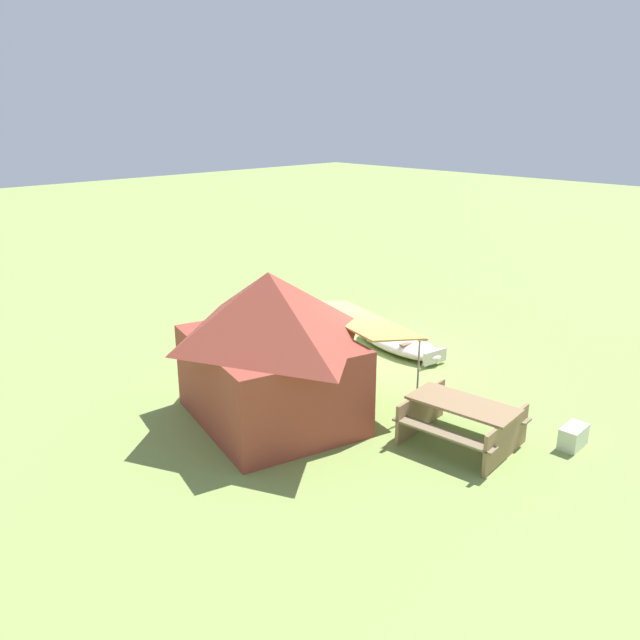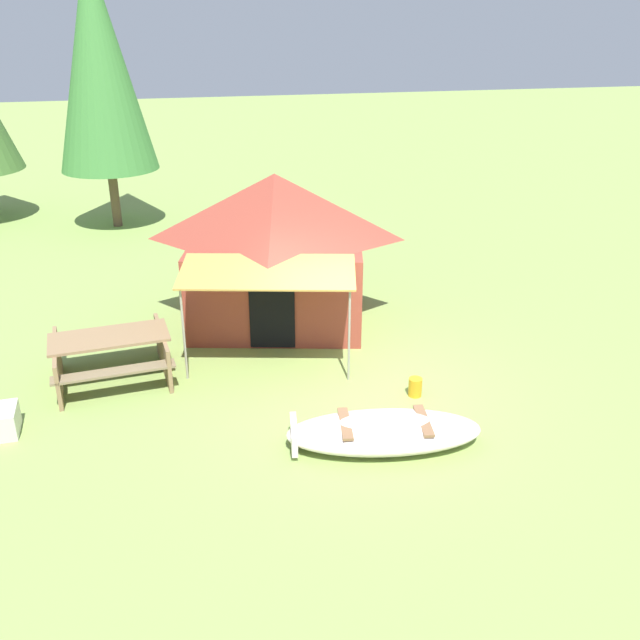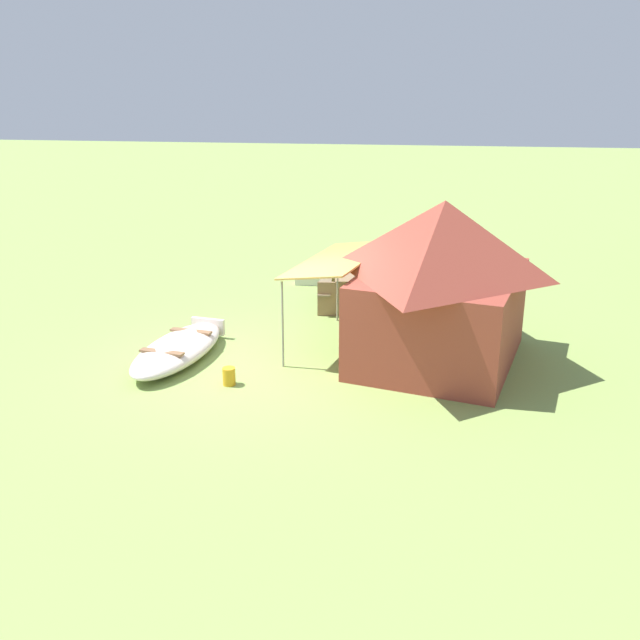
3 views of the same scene
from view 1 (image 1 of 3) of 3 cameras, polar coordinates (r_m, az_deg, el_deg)
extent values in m
plane|color=#839E4E|center=(14.11, 2.69, -4.22)|extent=(80.00, 80.00, 0.00)
ellipsoid|color=silver|center=(15.14, 6.89, -1.95)|extent=(2.71, 1.39, 0.39)
ellipsoid|color=#504A46|center=(15.13, 6.90, -1.84)|extent=(2.49, 1.24, 0.14)
cube|color=#885F3F|center=(15.46, 5.64, -0.88)|extent=(0.26, 0.77, 0.04)
cube|color=#885F3F|center=(14.74, 8.25, -1.95)|extent=(0.26, 0.77, 0.04)
cube|color=silver|center=(14.34, 10.06, -3.20)|extent=(0.18, 0.65, 0.29)
cube|color=#963C2E|center=(11.59, -4.35, -5.20)|extent=(3.51, 3.10, 1.56)
pyramid|color=#963C2E|center=(11.12, -4.52, 1.28)|extent=(3.79, 3.35, 1.18)
cube|color=black|center=(12.18, 0.91, -4.60)|extent=(0.74, 0.21, 1.24)
cube|color=#C19245|center=(12.13, 3.27, 0.08)|extent=(2.91, 1.78, 0.20)
cylinder|color=gray|center=(13.67, 2.05, -1.64)|extent=(0.04, 0.04, 1.48)
cylinder|color=gray|center=(11.76, 8.59, -5.22)|extent=(0.04, 0.04, 1.48)
cube|color=#8E6F4C|center=(11.01, 12.48, -7.22)|extent=(1.85, 0.99, 0.04)
cube|color=#7E6C4E|center=(11.64, 13.84, -7.43)|extent=(1.79, 0.44, 0.04)
cube|color=#7E6C4E|center=(10.63, 10.77, -9.76)|extent=(1.79, 0.44, 0.04)
cube|color=#8E6F4C|center=(10.88, 16.06, -10.03)|extent=(0.22, 1.51, 0.71)
cube|color=#8E6F4C|center=(11.50, 8.87, -7.89)|extent=(0.22, 1.51, 0.71)
cube|color=beige|center=(11.67, 21.38, -9.54)|extent=(0.33, 0.56, 0.37)
cylinder|color=gold|center=(14.90, 1.57, -2.38)|extent=(0.23, 0.23, 0.28)
camera|label=2|loc=(19.60, 28.44, 15.84)|focal=39.30mm
camera|label=3|loc=(20.87, -24.90, 14.46)|focal=39.66mm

